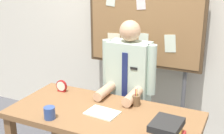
% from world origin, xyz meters
% --- Properties ---
extents(back_wall, '(6.40, 0.08, 2.70)m').
position_xyz_m(back_wall, '(0.00, 1.17, 1.35)').
color(back_wall, silver).
rests_on(back_wall, ground_plane).
extents(desk, '(1.60, 0.75, 0.75)m').
position_xyz_m(desk, '(0.00, 0.00, 0.66)').
color(desk, brown).
rests_on(desk, ground_plane).
extents(person, '(0.55, 0.56, 1.44)m').
position_xyz_m(person, '(0.00, 0.55, 0.67)').
color(person, '#2D2D33').
rests_on(person, ground_plane).
extents(bulletin_board, '(1.26, 0.09, 1.85)m').
position_xyz_m(bulletin_board, '(-0.00, 0.96, 1.33)').
color(bulletin_board, '#4C3823').
rests_on(bulletin_board, ground_plane).
extents(book_stack, '(0.22, 0.27, 0.14)m').
position_xyz_m(book_stack, '(0.60, -0.19, 0.83)').
color(book_stack, '#B22D2D').
rests_on(book_stack, desk).
extents(open_notebook, '(0.28, 0.21, 0.01)m').
position_xyz_m(open_notebook, '(-0.00, -0.02, 0.76)').
color(open_notebook, silver).
rests_on(open_notebook, desk).
extents(desk_clock, '(0.11, 0.04, 0.11)m').
position_xyz_m(desk_clock, '(-0.57, 0.23, 0.81)').
color(desk_clock, maroon).
rests_on(desk_clock, desk).
extents(coffee_mug, '(0.09, 0.09, 0.10)m').
position_xyz_m(coffee_mug, '(-0.34, -0.28, 0.80)').
color(coffee_mug, '#334C8C').
rests_on(coffee_mug, desk).
extents(pen_holder, '(0.07, 0.07, 0.16)m').
position_xyz_m(pen_holder, '(0.20, 0.24, 0.80)').
color(pen_holder, brown).
rests_on(pen_holder, desk).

